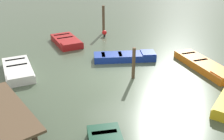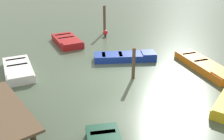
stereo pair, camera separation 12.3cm
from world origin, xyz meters
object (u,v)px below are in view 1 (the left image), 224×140
object	(u,v)px
rowboat_orange	(204,65)
mooring_piling_mid_right	(103,19)
mooring_piling_near_right	(134,63)
marker_buoy	(104,33)
rowboat_white	(18,70)
rowboat_red	(66,41)
rowboat_blue	(125,57)

from	to	relation	value
rowboat_orange	mooring_piling_mid_right	size ratio (longest dim) A/B	2.01
mooring_piling_near_right	marker_buoy	bearing A→B (deg)	-29.02
marker_buoy	mooring_piling_near_right	bearing A→B (deg)	150.98
rowboat_orange	rowboat_white	world-z (taller)	same
rowboat_white	marker_buoy	xyz separation A→B (m)	(1.87, -7.75, 0.07)
marker_buoy	mooring_piling_mid_right	bearing A→B (deg)	-36.88
mooring_piling_mid_right	marker_buoy	bearing A→B (deg)	143.12
mooring_piling_near_right	rowboat_red	bearing A→B (deg)	-3.47
rowboat_red	marker_buoy	distance (m)	3.17
rowboat_red	rowboat_blue	bearing A→B (deg)	27.16
mooring_piling_mid_right	rowboat_red	bearing A→B (deg)	94.75
mooring_piling_mid_right	marker_buoy	xyz separation A→B (m)	(-0.78, 0.58, -0.79)
mooring_piling_mid_right	mooring_piling_near_right	bearing A→B (deg)	150.06
rowboat_red	marker_buoy	xyz separation A→B (m)	(-0.47, -3.13, 0.07)
rowboat_orange	rowboat_red	world-z (taller)	same
mooring_piling_near_right	marker_buoy	world-z (taller)	mooring_piling_near_right
rowboat_white	mooring_piling_mid_right	bearing A→B (deg)	125.56
rowboat_orange	marker_buoy	world-z (taller)	marker_buoy
rowboat_blue	rowboat_white	distance (m)	6.15
rowboat_white	mooring_piling_mid_right	distance (m)	8.78
rowboat_blue	rowboat_orange	xyz separation A→B (m)	(-3.88, -2.35, -0.00)
rowboat_orange	marker_buoy	size ratio (longest dim) A/B	8.99
rowboat_blue	rowboat_red	bearing A→B (deg)	138.69
rowboat_orange	rowboat_red	size ratio (longest dim) A/B	1.32
rowboat_orange	rowboat_red	bearing A→B (deg)	-136.96
rowboat_blue	mooring_piling_mid_right	distance (m)	5.89
rowboat_white	mooring_piling_near_right	xyz separation A→B (m)	(-4.52, -4.20, 0.61)
mooring_piling_mid_right	rowboat_blue	bearing A→B (deg)	152.23
rowboat_blue	mooring_piling_near_right	distance (m)	2.53
rowboat_blue	rowboat_red	world-z (taller)	same
rowboat_orange	marker_buoy	bearing A→B (deg)	-156.43
marker_buoy	rowboat_white	bearing A→B (deg)	103.56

